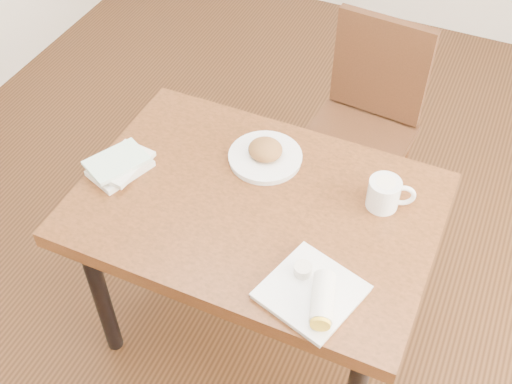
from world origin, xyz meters
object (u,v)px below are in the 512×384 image
at_px(table, 256,220).
at_px(plate_scone, 265,154).
at_px(chair_far, 365,116).
at_px(plate_burrito, 315,294).
at_px(book_stack, 120,165).
at_px(coffee_mug, 385,193).

distance_m(table, plate_scone, 0.23).
distance_m(chair_far, plate_burrito, 1.10).
xyz_separation_m(chair_far, plate_burrito, (0.16, -1.07, 0.23)).
height_order(chair_far, book_stack, chair_far).
xyz_separation_m(chair_far, book_stack, (-0.62, -0.85, 0.23)).
bearing_deg(coffee_mug, book_stack, -166.15).
xyz_separation_m(table, plate_scone, (-0.05, 0.19, 0.11)).
relative_size(plate_burrito, book_stack, 1.33).
height_order(chair_far, coffee_mug, chair_far).
bearing_deg(table, plate_burrito, -41.90).
bearing_deg(coffee_mug, chair_far, 110.19).
bearing_deg(chair_far, book_stack, -126.04).
distance_m(chair_far, coffee_mug, 0.73).
bearing_deg(table, chair_far, 79.91).
bearing_deg(coffee_mug, plate_scone, 175.14).
bearing_deg(chair_far, plate_scone, -107.86).
distance_m(plate_scone, plate_burrito, 0.58).
xyz_separation_m(table, coffee_mug, (0.38, 0.16, 0.14)).
relative_size(table, book_stack, 4.91).
xyz_separation_m(coffee_mug, plate_burrito, (-0.08, -0.43, -0.03)).
bearing_deg(plate_scone, plate_burrito, -52.75).
bearing_deg(plate_burrito, chair_far, 98.49).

